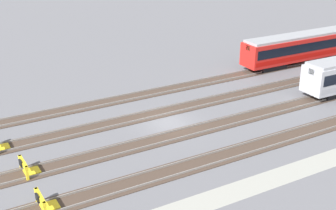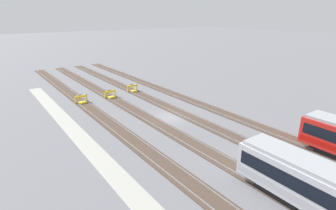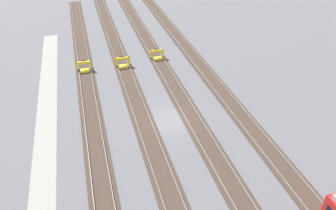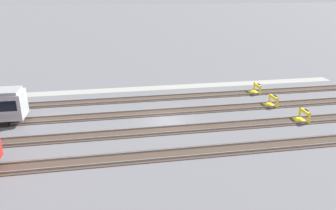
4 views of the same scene
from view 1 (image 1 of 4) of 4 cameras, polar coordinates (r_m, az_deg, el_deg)
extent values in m
plane|color=slate|center=(41.84, 0.14, -2.24)|extent=(400.00, 400.00, 0.00)
cube|color=#9E9E93|center=(33.40, 10.38, -9.61)|extent=(54.00, 2.00, 0.01)
cube|color=#47382D|center=(36.34, 5.95, -6.44)|extent=(90.00, 2.23, 0.06)
cube|color=gray|center=(36.80, 5.31, -5.83)|extent=(90.00, 0.07, 0.15)
cube|color=gray|center=(35.79, 6.63, -6.77)|extent=(90.00, 0.07, 0.15)
cube|color=#47382D|center=(39.93, 1.89, -3.49)|extent=(90.00, 2.24, 0.06)
cube|color=gray|center=(40.44, 1.36, -2.97)|extent=(90.00, 0.07, 0.15)
cube|color=gray|center=(39.34, 2.44, -3.75)|extent=(90.00, 0.07, 0.15)
cube|color=#47382D|center=(43.78, -1.46, -1.03)|extent=(90.00, 2.24, 0.06)
cube|color=gray|center=(44.32, -1.90, -0.58)|extent=(90.00, 0.07, 0.15)
cube|color=gray|center=(43.16, -1.01, -1.24)|extent=(90.00, 0.07, 0.15)
cube|color=#47382D|center=(47.82, -4.25, 1.02)|extent=(90.00, 2.23, 0.06)
cube|color=gray|center=(48.39, -4.63, 1.41)|extent=(90.00, 0.07, 0.15)
cube|color=gray|center=(47.18, -3.88, 0.86)|extent=(90.00, 0.07, 0.15)
cube|color=red|center=(60.67, 16.41, 6.89)|extent=(18.04, 3.07, 2.70)
cube|color=black|center=(60.59, 16.44, 7.18)|extent=(17.32, 3.10, 1.08)
cube|color=#B70F0A|center=(60.87, 16.33, 6.21)|extent=(17.68, 3.09, 0.54)
cube|color=#999BA0|center=(60.31, 16.57, 8.26)|extent=(17.50, 2.78, 0.30)
cube|color=#1E843D|center=(54.58, 9.75, 6.87)|extent=(0.09, 0.70, 0.56)
cube|color=black|center=(65.09, 19.77, 5.95)|extent=(3.63, 2.29, 0.70)
cube|color=black|center=(57.44, 12.23, 4.66)|extent=(3.63, 2.29, 0.70)
cube|color=#1E843D|center=(47.79, 17.11, 3.89)|extent=(0.09, 0.70, 0.56)
cube|color=black|center=(51.04, 19.46, 1.55)|extent=(3.65, 2.31, 0.70)
cube|color=yellow|center=(31.93, -15.68, -10.60)|extent=(0.18, 0.18, 1.15)
cube|color=yellow|center=(30.45, -14.78, -12.28)|extent=(0.18, 0.18, 1.15)
cube|color=yellow|center=(30.96, -15.32, -10.77)|extent=(0.24, 2.00, 0.30)
cube|color=yellow|center=(31.55, -14.17, -11.92)|extent=(1.10, 1.08, 0.18)
cube|color=black|center=(30.93, -15.65, -10.85)|extent=(0.12, 0.60, 0.44)
cube|color=yellow|center=(36.11, -17.53, -6.69)|extent=(0.18, 0.18, 1.15)
cube|color=yellow|center=(34.56, -16.80, -7.99)|extent=(0.18, 0.18, 1.15)
cube|color=yellow|center=(35.13, -17.25, -6.73)|extent=(0.26, 2.00, 0.30)
cube|color=yellow|center=(35.66, -16.23, -7.81)|extent=(1.11, 1.09, 0.18)
cube|color=black|center=(35.10, -17.54, -6.79)|extent=(0.13, 0.60, 0.44)
cube|color=yellow|center=(39.76, -19.53, -4.93)|extent=(1.12, 1.10, 0.18)
camera|label=2|loc=(47.69, 44.92, 11.09)|focal=28.00mm
camera|label=3|loc=(51.30, 32.58, 21.33)|focal=35.00mm
camera|label=4|loc=(69.24, -9.62, 19.33)|focal=35.00mm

